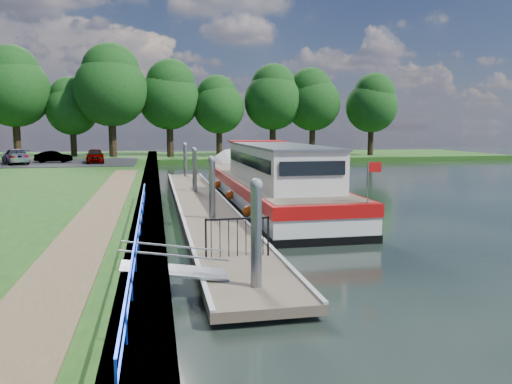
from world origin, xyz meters
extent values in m
plane|color=black|center=(0.00, 0.00, 0.00)|extent=(160.00, 160.00, 0.00)
cube|color=#473D2D|center=(-2.55, 15.00, 0.39)|extent=(1.10, 90.00, 0.78)
cube|color=#1D4714|center=(12.00, 52.00, 0.30)|extent=(60.00, 18.00, 0.60)
cube|color=brown|center=(-4.40, 8.00, 0.80)|extent=(1.60, 40.00, 0.05)
cube|color=black|center=(-11.00, 38.00, 0.81)|extent=(14.00, 12.00, 0.06)
cube|color=#0C2DBF|center=(-2.75, 3.00, 1.48)|extent=(0.04, 18.00, 0.04)
cube|color=#0C2DBF|center=(-2.75, 3.00, 1.12)|extent=(0.03, 18.00, 0.03)
cylinder|color=#0C2DBF|center=(-2.75, -4.00, 1.14)|extent=(0.04, 0.04, 0.72)
cylinder|color=#0C2DBF|center=(-2.75, -2.00, 1.14)|extent=(0.04, 0.04, 0.72)
cylinder|color=#0C2DBF|center=(-2.75, 0.00, 1.14)|extent=(0.04, 0.04, 0.72)
cylinder|color=#0C2DBF|center=(-2.75, 2.00, 1.14)|extent=(0.04, 0.04, 0.72)
cylinder|color=#0C2DBF|center=(-2.75, 4.00, 1.14)|extent=(0.04, 0.04, 0.72)
cylinder|color=#0C2DBF|center=(-2.75, 6.00, 1.14)|extent=(0.04, 0.04, 0.72)
cylinder|color=#0C2DBF|center=(-2.75, 8.00, 1.14)|extent=(0.04, 0.04, 0.72)
cylinder|color=#0C2DBF|center=(-2.75, 10.00, 1.14)|extent=(0.04, 0.04, 0.72)
cylinder|color=#0C2DBF|center=(-2.75, 12.00, 1.14)|extent=(0.04, 0.04, 0.72)
cube|color=brown|center=(0.00, 13.00, 0.28)|extent=(2.50, 30.00, 0.24)
cube|color=#9EA0A3|center=(0.00, 1.00, 0.05)|extent=(2.30, 5.00, 0.30)
cube|color=#9EA0A3|center=(0.00, 9.00, 0.05)|extent=(2.30, 5.00, 0.30)
cube|color=#9EA0A3|center=(0.00, 17.00, 0.05)|extent=(2.30, 5.00, 0.30)
cube|color=#9EA0A3|center=(0.00, 25.00, 0.05)|extent=(2.30, 5.00, 0.30)
cube|color=#9EA0A3|center=(1.19, 13.00, 0.43)|extent=(0.12, 30.00, 0.06)
cube|color=#9EA0A3|center=(-1.19, 13.00, 0.43)|extent=(0.12, 30.00, 0.06)
cylinder|color=gray|center=(0.00, -0.50, 1.10)|extent=(0.26, 0.26, 3.40)
sphere|color=gray|center=(0.00, -0.50, 2.80)|extent=(0.30, 0.30, 0.30)
cylinder|color=gray|center=(0.00, 8.50, 1.10)|extent=(0.26, 0.26, 3.40)
sphere|color=gray|center=(0.00, 8.50, 2.80)|extent=(0.30, 0.30, 0.30)
cylinder|color=gray|center=(0.00, 17.50, 1.10)|extent=(0.26, 0.26, 3.40)
sphere|color=gray|center=(0.00, 17.50, 2.80)|extent=(0.30, 0.30, 0.30)
cylinder|color=gray|center=(0.00, 26.50, 1.10)|extent=(0.26, 0.26, 3.40)
sphere|color=gray|center=(0.00, 26.50, 2.80)|extent=(0.30, 0.30, 0.30)
cube|color=#A5A8AD|center=(-1.85, 0.50, 0.60)|extent=(2.58, 1.00, 0.43)
cube|color=#A5A8AD|center=(-1.85, 0.02, 1.10)|extent=(2.58, 0.04, 0.41)
cube|color=#A5A8AD|center=(-1.85, 0.98, 1.10)|extent=(2.58, 0.04, 0.41)
cube|color=black|center=(-0.90, 2.20, 0.98)|extent=(0.05, 0.05, 1.15)
cube|color=black|center=(0.90, 2.20, 0.98)|extent=(0.05, 0.05, 1.15)
cube|color=black|center=(0.00, 2.20, 1.52)|extent=(1.85, 0.05, 0.05)
cube|color=black|center=(-0.75, 2.20, 0.98)|extent=(0.02, 0.02, 1.10)
cube|color=black|center=(-0.50, 2.20, 0.98)|extent=(0.02, 0.02, 1.10)
cube|color=black|center=(-0.25, 2.20, 0.98)|extent=(0.02, 0.02, 1.10)
cube|color=black|center=(0.00, 2.20, 0.98)|extent=(0.02, 0.02, 1.10)
cube|color=black|center=(0.25, 2.20, 0.98)|extent=(0.02, 0.02, 1.10)
cube|color=black|center=(0.50, 2.20, 0.98)|extent=(0.02, 0.02, 1.10)
cube|color=black|center=(0.75, 2.20, 0.98)|extent=(0.02, 0.02, 1.10)
cube|color=black|center=(3.60, 14.49, 0.02)|extent=(4.00, 20.00, 0.55)
cube|color=silver|center=(3.60, 14.49, 0.62)|extent=(3.96, 19.90, 0.65)
cube|color=#AC0C0B|center=(3.60, 14.49, 1.18)|extent=(4.04, 20.00, 0.48)
cube|color=brown|center=(3.60, 14.49, 1.42)|extent=(3.68, 19.20, 0.04)
cone|color=silver|center=(3.60, 24.89, 0.55)|extent=(4.00, 1.50, 4.00)
cube|color=silver|center=(3.60, 11.99, 2.30)|extent=(3.00, 11.00, 1.75)
cube|color=gray|center=(3.60, 11.99, 3.22)|extent=(3.10, 11.20, 0.10)
cube|color=black|center=(2.08, 11.99, 2.55)|extent=(0.04, 10.00, 0.55)
cube|color=black|center=(5.12, 11.99, 2.55)|extent=(0.04, 10.00, 0.55)
cube|color=black|center=(3.60, 17.54, 2.55)|extent=(2.60, 0.04, 0.55)
cube|color=black|center=(3.60, 6.44, 2.55)|extent=(2.60, 0.04, 0.55)
cube|color=#AC0C0B|center=(3.60, 17.19, 3.30)|extent=(3.20, 1.60, 0.06)
cylinder|color=gray|center=(5.10, 4.79, 2.15)|extent=(0.05, 0.05, 1.50)
cube|color=#AC0C0B|center=(5.35, 4.79, 2.70)|extent=(0.50, 0.02, 0.35)
sphere|color=#DA4A0C|center=(1.48, 8.49, 0.65)|extent=(0.44, 0.44, 0.44)
sphere|color=#DA4A0C|center=(1.48, 13.49, 0.65)|extent=(0.44, 0.44, 0.44)
sphere|color=#DA4A0C|center=(1.48, 18.49, 0.65)|extent=(0.44, 0.44, 0.44)
imported|color=#594C47|center=(2.40, 7.63, 2.30)|extent=(0.53, 0.70, 1.72)
cylinder|color=#332316|center=(-17.49, 49.36, 2.70)|extent=(0.83, 0.83, 4.21)
sphere|color=#103712|center=(-17.49, 49.36, 8.08)|extent=(7.95, 7.95, 7.95)
sphere|color=#103712|center=(-17.71, 49.47, 10.07)|extent=(6.31, 6.31, 6.31)
cylinder|color=#332316|center=(-11.50, 49.87, 2.15)|extent=(0.70, 0.70, 3.10)
sphere|color=#103712|center=(-11.50, 49.87, 6.11)|extent=(5.85, 5.85, 5.85)
sphere|color=#103712|center=(-11.67, 50.04, 7.57)|extent=(4.65, 4.65, 4.65)
cylinder|color=#332316|center=(-6.89, 47.36, 2.75)|extent=(0.84, 0.84, 4.29)
sphere|color=#103712|center=(-6.89, 47.36, 8.23)|extent=(8.10, 8.10, 8.10)
sphere|color=#103712|center=(-6.84, 47.51, 10.25)|extent=(6.44, 6.44, 6.44)
cylinder|color=#332316|center=(-0.41, 49.36, 2.52)|extent=(0.79, 0.79, 3.83)
sphere|color=#103712|center=(-0.41, 49.36, 7.42)|extent=(7.24, 7.24, 7.24)
sphere|color=#103712|center=(-0.22, 49.13, 9.23)|extent=(5.75, 5.75, 5.75)
cylinder|color=#332316|center=(5.49, 49.09, 2.23)|extent=(0.72, 0.72, 3.26)
sphere|color=#103712|center=(5.49, 49.09, 6.40)|extent=(6.16, 6.16, 6.16)
sphere|color=#103712|center=(5.30, 49.34, 7.93)|extent=(4.89, 4.89, 4.89)
cylinder|color=#332316|center=(12.25, 49.38, 2.49)|extent=(0.78, 0.78, 3.77)
sphere|color=#103712|center=(12.25, 49.38, 7.31)|extent=(7.13, 7.13, 7.13)
sphere|color=#103712|center=(12.38, 49.62, 9.09)|extent=(5.66, 5.66, 5.66)
cylinder|color=#332316|center=(17.42, 49.40, 2.42)|extent=(0.77, 0.77, 3.65)
sphere|color=#103712|center=(17.42, 49.40, 7.09)|extent=(6.89, 6.89, 6.89)
sphere|color=#103712|center=(17.07, 49.41, 8.81)|extent=(5.47, 5.47, 5.47)
cylinder|color=#332316|center=(24.52, 47.52, 2.30)|extent=(0.74, 0.74, 3.41)
sphere|color=#103712|center=(24.52, 47.52, 6.66)|extent=(6.43, 6.43, 6.43)
sphere|color=#103712|center=(24.75, 47.30, 8.26)|extent=(5.11, 5.11, 5.11)
imported|color=#999999|center=(-7.65, 36.41, 1.50)|extent=(1.95, 4.02, 1.32)
imported|color=#999999|center=(-11.50, 37.68, 1.37)|extent=(3.26, 1.19, 1.07)
imported|color=#999999|center=(-14.48, 36.48, 1.50)|extent=(3.50, 4.97, 1.34)
camera|label=1|loc=(-2.25, -11.56, 4.10)|focal=35.00mm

